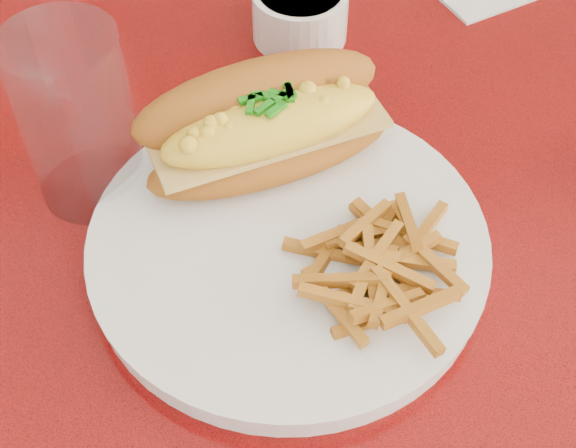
# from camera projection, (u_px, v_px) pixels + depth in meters

# --- Properties ---
(diner_table) EXTENTS (1.23, 0.83, 0.77)m
(diner_table) POSITION_uv_depth(u_px,v_px,m) (444.00, 320.00, 0.79)
(diner_table) COLOR red
(diner_table) RESTS_ON ground
(booth_bench_far) EXTENTS (1.20, 0.51, 0.90)m
(booth_bench_far) POSITION_uv_depth(u_px,v_px,m) (391.00, 53.00, 1.55)
(booth_bench_far) COLOR maroon
(booth_bench_far) RESTS_ON ground
(dinner_plate) EXTENTS (0.35, 0.35, 0.02)m
(dinner_plate) POSITION_uv_depth(u_px,v_px,m) (288.00, 246.00, 0.63)
(dinner_plate) COLOR white
(dinner_plate) RESTS_ON diner_table
(mac_hoagie) EXTENTS (0.24, 0.18, 0.09)m
(mac_hoagie) POSITION_uv_depth(u_px,v_px,m) (266.00, 124.00, 0.65)
(mac_hoagie) COLOR #AB611B
(mac_hoagie) RESTS_ON dinner_plate
(fries_pile) EXTENTS (0.12, 0.12, 0.03)m
(fries_pile) POSITION_uv_depth(u_px,v_px,m) (378.00, 269.00, 0.59)
(fries_pile) COLOR #C67E21
(fries_pile) RESTS_ON dinner_plate
(fork) EXTENTS (0.04, 0.13, 0.00)m
(fork) POSITION_uv_depth(u_px,v_px,m) (391.00, 236.00, 0.62)
(fork) COLOR silver
(fork) RESTS_ON dinner_plate
(gravy_ramekin) EXTENTS (0.11, 0.11, 0.05)m
(gravy_ramekin) POSITION_uv_depth(u_px,v_px,m) (300.00, 12.00, 0.79)
(gravy_ramekin) COLOR white
(gravy_ramekin) RESTS_ON diner_table
(sauce_cup_left) EXTENTS (0.08, 0.08, 0.03)m
(sauce_cup_left) POSITION_uv_depth(u_px,v_px,m) (277.00, 135.00, 0.70)
(sauce_cup_left) COLOR black
(sauce_cup_left) RESTS_ON diner_table
(water_tumbler) EXTENTS (0.11, 0.11, 0.16)m
(water_tumbler) POSITION_uv_depth(u_px,v_px,m) (78.00, 119.00, 0.63)
(water_tumbler) COLOR silver
(water_tumbler) RESTS_ON diner_table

